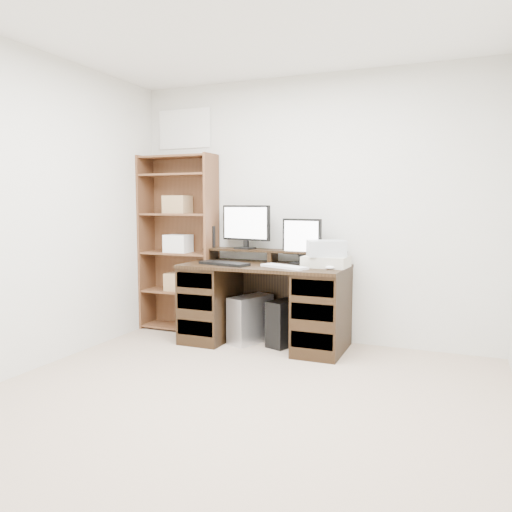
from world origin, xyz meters
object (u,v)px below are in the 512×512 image
Objects in this scene: desk at (265,303)px; tower_black at (287,322)px; tower_silver at (250,319)px; bookshelf at (179,242)px; monitor_small at (302,239)px; printer at (326,262)px; monitor_wide at (246,225)px.

desk is 0.28m from tower_black.
tower_silver reaches higher than tower_black.
bookshelf is (-1.03, 0.21, 0.53)m from desk.
desk reaches higher than tower_black.
tower_silver is at bearing 173.62° from desk.
tower_silver is 0.96× the size of tower_black.
bookshelf reaches higher than desk.
tower_silver is at bearing -152.54° from monitor_small.
desk is 0.83× the size of bookshelf.
tower_silver is 0.25× the size of bookshelf.
tower_silver is (-0.45, -0.15, -0.76)m from monitor_small.
monitor_small is 1.09× the size of printer.
bookshelf is at bearing -171.71° from tower_silver.
monitor_wide is 0.91m from printer.
tower_black is at bearing -125.94° from monitor_small.
bookshelf is at bearing 168.34° from desk.
monitor_small is at bearing 65.68° from tower_black.
tower_black is (-0.10, -0.10, -0.77)m from monitor_small.
monitor_wide is at bearing -174.78° from monitor_small.
bookshelf is at bearing -169.33° from monitor_wide.
bookshelf reaches higher than printer.
printer is 0.84× the size of tower_black.
desk is at bearing -174.01° from printer.
monitor_wide is 1.15× the size of tower_black.
tower_black is at bearing -6.69° from bookshelf.
monitor_small is at bearing 7.55° from monitor_wide.
tower_black is at bearing 18.86° from desk.
desk is at bearing -25.32° from monitor_wide.
tower_black is (0.48, -0.14, -0.89)m from monitor_wide.
monitor_wide reaches higher than tower_silver.
monitor_wide is at bearing 144.56° from tower_silver.
printer is (0.27, -0.13, -0.18)m from monitor_small.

